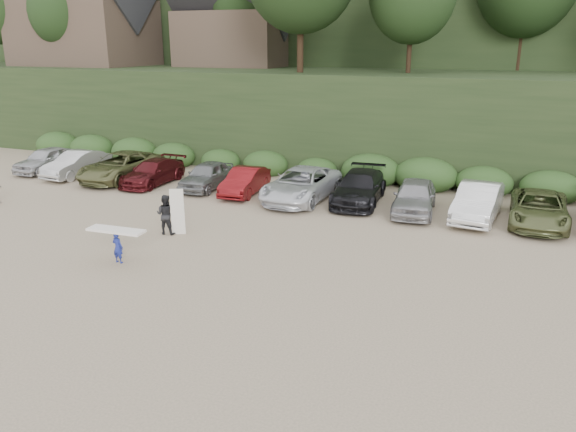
% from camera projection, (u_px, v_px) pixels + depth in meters
% --- Properties ---
extents(ground, '(120.00, 120.00, 0.00)m').
position_uv_depth(ground, '(235.00, 271.00, 20.12)').
color(ground, tan).
rests_on(ground, ground).
extents(hillside_backdrop, '(90.00, 41.50, 28.00)m').
position_uv_depth(hillside_backdrop, '(418.00, 1.00, 48.67)').
color(hillside_backdrop, black).
rests_on(hillside_backdrop, ground).
extents(parked_cars, '(39.02, 6.46, 1.64)m').
position_uv_depth(parked_cars, '(319.00, 186.00, 28.75)').
color(parked_cars, '#B8B8BD').
rests_on(parked_cars, ground).
extents(child_surfer, '(2.23, 0.75, 1.32)m').
position_uv_depth(child_surfer, '(117.00, 240.00, 20.63)').
color(child_surfer, navy).
rests_on(child_surfer, ground).
extents(adult_surfer, '(1.33, 0.76, 2.04)m').
position_uv_depth(adult_surfer, '(167.00, 214.00, 23.76)').
color(adult_surfer, black).
rests_on(adult_surfer, ground).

